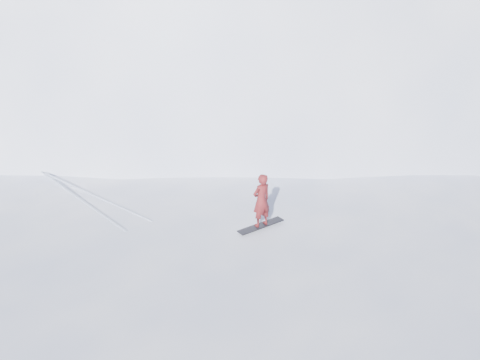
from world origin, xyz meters
The scene contains 8 objects.
ground centered at (0.00, 0.00, 0.00)m, with size 400.00×400.00×0.00m, color white.
near_ridge centered at (1.00, 3.00, 0.00)m, with size 36.00×28.00×4.80m, color white.
summit_peak centered at (22.00, 26.00, 0.00)m, with size 60.00×56.00×56.00m, color white.
peak_shoulder centered at (10.00, 20.00, 0.00)m, with size 28.00×24.00×18.00m, color white.
wind_bumps centered at (-0.56, 2.12, 0.00)m, with size 16.00×14.40×1.00m.
snowboard centered at (2.68, 0.56, 2.41)m, with size 1.51×0.28×0.03m, color black.
snowboarder centered at (2.68, 0.56, 3.22)m, with size 0.58×0.38×1.59m, color maroon.
board_tracks centered at (-0.64, 5.61, 2.42)m, with size 1.54×5.97×0.04m.
Camera 1 is at (-4.95, -8.52, 8.99)m, focal length 35.00 mm.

